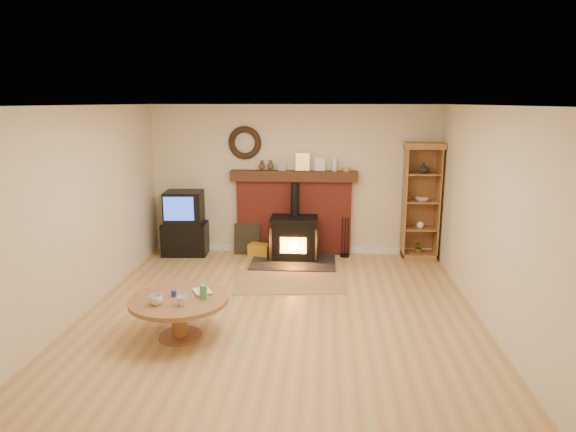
# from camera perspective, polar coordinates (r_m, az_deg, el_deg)

# --- Properties ---
(ground) EXTENTS (5.50, 5.50, 0.00)m
(ground) POSITION_cam_1_polar(r_m,az_deg,el_deg) (6.69, -0.82, -10.66)
(ground) COLOR #B6834B
(ground) RESTS_ON ground
(room_shell) EXTENTS (5.02, 5.52, 2.61)m
(room_shell) POSITION_cam_1_polar(r_m,az_deg,el_deg) (6.31, -0.95, 4.16)
(room_shell) COLOR beige
(room_shell) RESTS_ON ground
(chimney_breast) EXTENTS (2.20, 0.22, 1.78)m
(chimney_breast) POSITION_cam_1_polar(r_m,az_deg,el_deg) (9.00, 0.65, 0.79)
(chimney_breast) COLOR #9A3227
(chimney_breast) RESTS_ON ground
(wood_stove) EXTENTS (1.40, 1.00, 1.30)m
(wood_stove) POSITION_cam_1_polar(r_m,az_deg,el_deg) (8.72, 0.68, -2.60)
(wood_stove) COLOR black
(wood_stove) RESTS_ON ground
(area_rug) EXTENTS (1.72, 1.27, 0.01)m
(area_rug) POSITION_cam_1_polar(r_m,az_deg,el_deg) (7.77, 0.04, -7.23)
(area_rug) COLOR brown
(area_rug) RESTS_ON ground
(tv_unit) EXTENTS (0.80, 0.59, 1.13)m
(tv_unit) POSITION_cam_1_polar(r_m,az_deg,el_deg) (9.18, -11.40, -0.91)
(tv_unit) COLOR black
(tv_unit) RESTS_ON ground
(curio_cabinet) EXTENTS (0.64, 0.46, 1.98)m
(curio_cabinet) POSITION_cam_1_polar(r_m,az_deg,el_deg) (8.98, 14.54, 1.61)
(curio_cabinet) COLOR brown
(curio_cabinet) RESTS_ON ground
(firelog_box) EXTENTS (0.41, 0.31, 0.23)m
(firelog_box) POSITION_cam_1_polar(r_m,az_deg,el_deg) (8.96, -3.19, -3.82)
(firelog_box) COLOR gold
(firelog_box) RESTS_ON ground
(leaning_painting) EXTENTS (0.46, 0.12, 0.54)m
(leaning_painting) POSITION_cam_1_polar(r_m,az_deg,el_deg) (9.09, -4.57, -2.55)
(leaning_painting) COLOR black
(leaning_painting) RESTS_ON ground
(fire_tools) EXTENTS (0.16, 0.16, 0.70)m
(fire_tools) POSITION_cam_1_polar(r_m,az_deg,el_deg) (8.99, 6.33, -3.69)
(fire_tools) COLOR black
(fire_tools) RESTS_ON ground
(coffee_table) EXTENTS (1.12, 1.12, 0.63)m
(coffee_table) POSITION_cam_1_polar(r_m,az_deg,el_deg) (6.02, -12.02, -9.72)
(coffee_table) COLOR brown
(coffee_table) RESTS_ON ground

